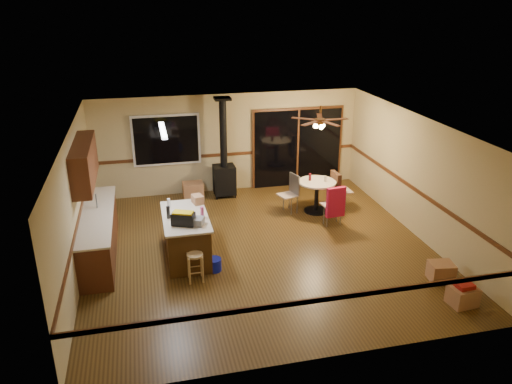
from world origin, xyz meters
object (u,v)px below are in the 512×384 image
object	(u,v)px
box_corner_b	(441,272)
box_under_window	(193,190)
chair_near	(335,202)
kitchen_island	(186,236)
blue_bucket	(214,265)
bar_stool	(195,267)
chair_right	(336,186)
chair_left	(291,189)
toolbox_grey	(192,221)
toolbox_black	(183,219)
box_corner_a	(463,296)
dining_table	(317,191)
wood_stove	(224,170)

from	to	relation	value
box_corner_b	box_under_window	bearing A→B (deg)	128.23
chair_near	box_under_window	size ratio (longest dim) A/B	1.35
kitchen_island	box_corner_b	world-z (taller)	kitchen_island
blue_bucket	box_corner_b	bearing A→B (deg)	-17.99
bar_stool	chair_right	distance (m)	4.54
box_corner_b	chair_left	bearing A→B (deg)	115.99
toolbox_grey	toolbox_black	bearing A→B (deg)	175.32
blue_bucket	chair_left	distance (m)	3.28
chair_left	chair_near	xyz separation A→B (m)	(0.72, -1.01, 0.01)
toolbox_black	chair_near	world-z (taller)	toolbox_black
chair_right	chair_left	bearing A→B (deg)	175.41
kitchen_island	toolbox_black	bearing A→B (deg)	-99.31
bar_stool	chair_near	bearing A→B (deg)	25.69
box_corner_a	box_corner_b	size ratio (longest dim) A/B	1.03
blue_bucket	dining_table	xyz separation A→B (m)	(2.85, 2.21, 0.41)
kitchen_island	blue_bucket	bearing A→B (deg)	-56.09
blue_bucket	chair_right	distance (m)	4.08
wood_stove	box_corner_a	world-z (taller)	wood_stove
chair_near	toolbox_black	bearing A→B (deg)	-162.94
kitchen_island	wood_stove	size ratio (longest dim) A/B	0.67
toolbox_grey	bar_stool	size ratio (longest dim) A/B	0.81
kitchen_island	chair_right	world-z (taller)	chair_right
box_under_window	box_corner_a	xyz separation A→B (m)	(3.91, -5.86, -0.04)
bar_stool	dining_table	xyz separation A→B (m)	(3.23, 2.49, 0.26)
toolbox_grey	box_corner_a	size ratio (longest dim) A/B	1.00
bar_stool	kitchen_island	bearing A→B (deg)	93.88
dining_table	chair_near	distance (m)	0.89
toolbox_grey	toolbox_black	distance (m)	0.16
toolbox_grey	chair_right	bearing A→B (deg)	28.31
bar_stool	toolbox_grey	bearing A→B (deg)	87.13
toolbox_black	box_under_window	xyz separation A→B (m)	(0.55, 3.50, -0.81)
chair_near	chair_right	bearing A→B (deg)	66.67
wood_stove	box_corner_b	world-z (taller)	wood_stove
dining_table	toolbox_grey	bearing A→B (deg)	-148.52
box_under_window	blue_bucket	bearing A→B (deg)	-90.56
wood_stove	bar_stool	size ratio (longest dim) A/B	4.62
wood_stove	chair_right	size ratio (longest dim) A/B	3.60
blue_bucket	chair_left	xyz separation A→B (m)	(2.25, 2.34, 0.47)
toolbox_grey	chair_right	xyz separation A→B (m)	(3.72, 2.01, -0.37)
toolbox_black	blue_bucket	distance (m)	1.06
kitchen_island	chair_right	xyz separation A→B (m)	(3.81, 1.59, 0.14)
chair_right	wood_stove	bearing A→B (deg)	149.85
toolbox_black	chair_right	world-z (taller)	toolbox_black
chair_left	box_corner_b	world-z (taller)	chair_left
chair_left	box_under_window	bearing A→B (deg)	147.33
bar_stool	box_corner_a	bearing A→B (deg)	-22.72
chair_near	dining_table	bearing A→B (deg)	97.68
box_under_window	box_corner_b	world-z (taller)	box_under_window
toolbox_grey	box_corner_b	bearing A→B (deg)	-19.53
chair_right	kitchen_island	bearing A→B (deg)	-157.38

